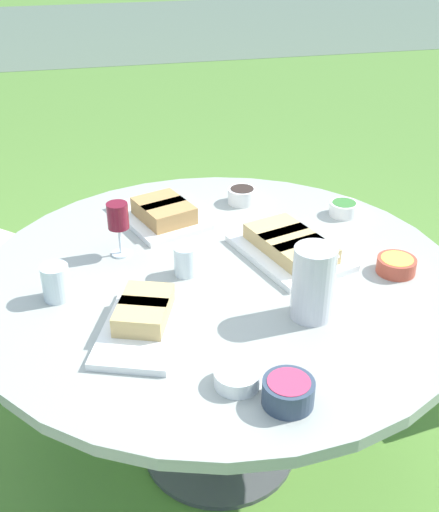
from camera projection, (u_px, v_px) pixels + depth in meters
The scene contains 15 objects.
ground_plane at pixel (220, 448), 2.29m from camera, with size 40.00×40.00×0.00m, color #5B8C38.
river_strip at pixel (97, 29), 8.90m from camera, with size 40.00×4.39×0.01m.
dining_table at pixel (220, 299), 1.96m from camera, with size 1.45×1.45×0.73m.
water_pitcher at pixel (313, 283), 1.68m from camera, with size 0.12×0.11×0.21m.
wine_glass at pixel (118, 218), 1.95m from camera, with size 0.07×0.07×0.18m.
platter_bread_main at pixel (290, 247), 1.99m from camera, with size 0.35×0.42×0.07m.
platter_charcuterie at pixel (143, 318), 1.67m from camera, with size 0.30×0.38×0.07m.
platter_sandwich_side at pixel (162, 213), 2.19m from camera, with size 0.34×0.40×0.08m.
bowl_fries at pixel (396, 264), 1.91m from camera, with size 0.12×0.12×0.05m.
bowl_salad at pixel (344, 208), 2.24m from camera, with size 0.10×0.10×0.05m.
bowl_olives at pixel (242, 195), 2.33m from camera, with size 0.10×0.10×0.06m.
bowl_dip_red at pixel (288, 391), 1.42m from camera, with size 0.12×0.12×0.06m.
bowl_dip_cream at pixel (237, 377), 1.48m from camera, with size 0.11×0.11×0.04m.
cup_water_near at pixel (185, 261), 1.89m from camera, with size 0.07×0.07×0.09m.
cup_water_far at pixel (56, 282), 1.78m from camera, with size 0.08×0.08×0.10m.
Camera 1 is at (-0.35, -1.59, 1.74)m, focal length 45.00 mm.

